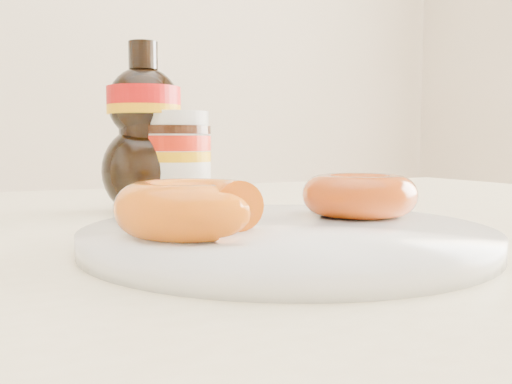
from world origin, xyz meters
name	(u,v)px	position (x,y,z in m)	size (l,w,h in m)	color
dining_table	(173,321)	(0.00, 0.10, 0.67)	(1.40, 0.90, 0.75)	#FFEFC2
plate	(287,236)	(0.05, -0.02, 0.76)	(0.29, 0.29, 0.01)	white
donut_bitten	(191,208)	(-0.03, -0.03, 0.78)	(0.10, 0.10, 0.03)	#DF510C
donut_whole	(359,195)	(0.13, 0.01, 0.78)	(0.09, 0.09, 0.03)	#9C320A
nutella_jar	(176,157)	(0.04, 0.22, 0.81)	(0.08, 0.08, 0.11)	white
syrup_bottle	(144,127)	(0.01, 0.23, 0.84)	(0.09, 0.08, 0.18)	black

